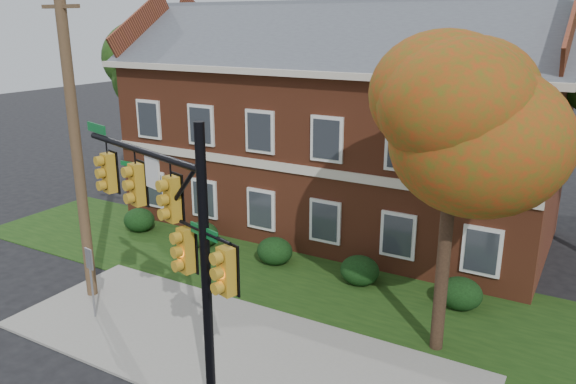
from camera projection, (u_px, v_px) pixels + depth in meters
The scene contains 15 objects.
ground at pixel (209, 368), 15.04m from camera, with size 120.00×120.00×0.00m, color black.
sidewalk at pixel (231, 349), 15.86m from camera, with size 14.00×5.00×0.08m, color gray.
grass_strip at pixel (313, 282), 20.01m from camera, with size 30.00×6.00×0.04m, color #193811.
apartment_building at pixel (336, 116), 24.46m from camera, with size 18.80×8.80×9.74m.
hedge_far_left at pixel (139, 220), 24.74m from camera, with size 1.40×1.26×1.05m, color black.
hedge_left at pixel (202, 234), 23.07m from camera, with size 1.40×1.26×1.05m, color black.
hedge_center at pixel (275, 251), 21.40m from camera, with size 1.40×1.26×1.05m, color black.
hedge_right at pixel (360, 270), 19.73m from camera, with size 1.40×1.26×1.05m, color black.
hedge_far_right at pixel (460, 293), 18.06m from camera, with size 1.40×1.26×1.05m, color black.
tree_near_right at pixel (464, 117), 13.81m from camera, with size 4.50×4.25×8.58m.
tree_left_rear at pixel (149, 69), 27.68m from camera, with size 5.40×5.10×8.88m.
tree_far_rear at pixel (426, 23), 29.19m from camera, with size 6.84×6.46×11.52m.
traffic_signal at pixel (173, 230), 12.82m from camera, with size 6.05×2.01×7.01m.
utility_pole at pixel (76, 148), 17.55m from camera, with size 1.58×0.34×10.12m.
sign_post at pixel (90, 272), 17.10m from camera, with size 0.34×0.11×2.36m.
Camera 1 is at (8.33, -10.22, 8.91)m, focal length 35.00 mm.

